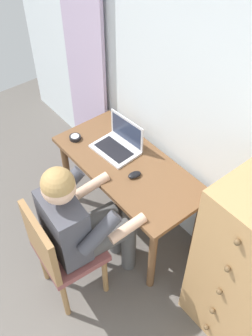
{
  "coord_description": "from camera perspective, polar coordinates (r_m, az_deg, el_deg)",
  "views": [
    {
      "loc": [
        1.22,
        0.58,
        2.68
      ],
      "look_at": [
        -0.23,
        1.74,
        0.81
      ],
      "focal_mm": 40.99,
      "sensor_mm": 36.0,
      "label": 1
    }
  ],
  "objects": [
    {
      "name": "curtain_panel",
      "position": [
        3.35,
        -6.18,
        16.06
      ],
      "size": [
        0.56,
        0.03,
        2.14
      ],
      "primitive_type": "cube",
      "color": "#B29EBC",
      "rests_on": "ground_plane"
    },
    {
      "name": "computer_mouse",
      "position": [
        2.71,
        1.28,
        -1.02
      ],
      "size": [
        0.08,
        0.11,
        0.03
      ],
      "primitive_type": "ellipsoid",
      "rotation": [
        0.0,
        0.0,
        -0.16
      ],
      "color": "black",
      "rests_on": "desk"
    },
    {
      "name": "desk_clock",
      "position": [
        3.03,
        -7.58,
        4.52
      ],
      "size": [
        0.09,
        0.09,
        0.03
      ],
      "color": "black",
      "rests_on": "desk"
    },
    {
      "name": "dresser",
      "position": [
        2.49,
        17.6,
        -13.9
      ],
      "size": [
        0.54,
        0.51,
        1.25
      ],
      "color": "tan",
      "rests_on": "ground_plane"
    },
    {
      "name": "person_seated",
      "position": [
        2.51,
        -6.56,
        -7.88
      ],
      "size": [
        0.56,
        0.6,
        1.22
      ],
      "color": "#4C4C4C",
      "rests_on": "ground_plane"
    },
    {
      "name": "desk",
      "position": [
        2.89,
        0.31,
        -0.95
      ],
      "size": [
        1.22,
        0.57,
        0.71
      ],
      "color": "brown",
      "rests_on": "ground_plane"
    },
    {
      "name": "chair",
      "position": [
        2.62,
        -9.78,
        -12.03
      ],
      "size": [
        0.45,
        0.43,
        0.9
      ],
      "color": "brown",
      "rests_on": "ground_plane"
    },
    {
      "name": "laptop",
      "position": [
        2.9,
        -1.06,
        3.73
      ],
      "size": [
        0.36,
        0.28,
        0.24
      ],
      "color": "silver",
      "rests_on": "desk"
    },
    {
      "name": "wall_back",
      "position": [
        2.48,
        11.77,
        8.86
      ],
      "size": [
        4.8,
        0.05,
        2.5
      ],
      "primitive_type": "cube",
      "color": "silver",
      "rests_on": "ground_plane"
    }
  ]
}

